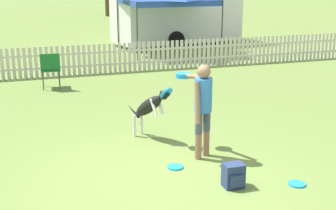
{
  "coord_description": "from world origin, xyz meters",
  "views": [
    {
      "loc": [
        -1.89,
        -6.02,
        2.93
      ],
      "look_at": [
        0.46,
        1.24,
        0.73
      ],
      "focal_mm": 50.0,
      "sensor_mm": 36.0,
      "label": 1
    }
  ],
  "objects_px": {
    "leaping_dog": "(150,106)",
    "folding_chair_center": "(50,67)",
    "frisbee_near_handler": "(297,184)",
    "equipment_trailer": "(177,9)",
    "handler_person": "(201,100)",
    "backpack_on_grass": "(233,176)",
    "frisbee_near_dog": "(175,167)"
  },
  "relations": [
    {
      "from": "leaping_dog",
      "to": "frisbee_near_dog",
      "type": "bearing_deg",
      "value": 62.49
    },
    {
      "from": "equipment_trailer",
      "to": "backpack_on_grass",
      "type": "bearing_deg",
      "value": -116.07
    },
    {
      "from": "leaping_dog",
      "to": "backpack_on_grass",
      "type": "height_order",
      "value": "leaping_dog"
    },
    {
      "from": "frisbee_near_handler",
      "to": "frisbee_near_dog",
      "type": "distance_m",
      "value": 1.82
    },
    {
      "from": "frisbee_near_dog",
      "to": "equipment_trailer",
      "type": "bearing_deg",
      "value": 70.88
    },
    {
      "from": "frisbee_near_dog",
      "to": "folding_chair_center",
      "type": "xyz_separation_m",
      "value": [
        -1.41,
        5.73,
        0.55
      ]
    },
    {
      "from": "handler_person",
      "to": "equipment_trailer",
      "type": "height_order",
      "value": "equipment_trailer"
    },
    {
      "from": "frisbee_near_handler",
      "to": "folding_chair_center",
      "type": "relative_size",
      "value": 0.27
    },
    {
      "from": "frisbee_near_handler",
      "to": "backpack_on_grass",
      "type": "distance_m",
      "value": 0.93
    },
    {
      "from": "handler_person",
      "to": "leaping_dog",
      "type": "bearing_deg",
      "value": 90.62
    },
    {
      "from": "folding_chair_center",
      "to": "equipment_trailer",
      "type": "height_order",
      "value": "equipment_trailer"
    },
    {
      "from": "leaping_dog",
      "to": "backpack_on_grass",
      "type": "bearing_deg",
      "value": 76.23
    },
    {
      "from": "frisbee_near_handler",
      "to": "equipment_trailer",
      "type": "xyz_separation_m",
      "value": [
        2.66,
        12.96,
        1.41
      ]
    },
    {
      "from": "handler_person",
      "to": "equipment_trailer",
      "type": "distance_m",
      "value": 12.09
    },
    {
      "from": "backpack_on_grass",
      "to": "equipment_trailer",
      "type": "bearing_deg",
      "value": 74.42
    },
    {
      "from": "backpack_on_grass",
      "to": "folding_chair_center",
      "type": "xyz_separation_m",
      "value": [
        -1.97,
        6.61,
        0.39
      ]
    },
    {
      "from": "frisbee_near_handler",
      "to": "folding_chair_center",
      "type": "height_order",
      "value": "folding_chair_center"
    },
    {
      "from": "backpack_on_grass",
      "to": "leaping_dog",
      "type": "bearing_deg",
      "value": 104.74
    },
    {
      "from": "handler_person",
      "to": "frisbee_near_handler",
      "type": "height_order",
      "value": "handler_person"
    },
    {
      "from": "frisbee_near_handler",
      "to": "folding_chair_center",
      "type": "xyz_separation_m",
      "value": [
        -2.86,
        6.83,
        0.55
      ]
    },
    {
      "from": "handler_person",
      "to": "frisbee_near_handler",
      "type": "relative_size",
      "value": 6.16
    },
    {
      "from": "handler_person",
      "to": "leaping_dog",
      "type": "relative_size",
      "value": 1.47
    },
    {
      "from": "frisbee_near_handler",
      "to": "equipment_trailer",
      "type": "relative_size",
      "value": 0.04
    },
    {
      "from": "leaping_dog",
      "to": "folding_chair_center",
      "type": "xyz_separation_m",
      "value": [
        -1.39,
        4.39,
        -0.06
      ]
    },
    {
      "from": "frisbee_near_handler",
      "to": "leaping_dog",
      "type": "bearing_deg",
      "value": 121.17
    },
    {
      "from": "leaping_dog",
      "to": "equipment_trailer",
      "type": "distance_m",
      "value": 11.34
    },
    {
      "from": "frisbee_near_handler",
      "to": "backpack_on_grass",
      "type": "relative_size",
      "value": 0.72
    },
    {
      "from": "frisbee_near_handler",
      "to": "folding_chair_center",
      "type": "distance_m",
      "value": 7.42
    },
    {
      "from": "backpack_on_grass",
      "to": "folding_chair_center",
      "type": "height_order",
      "value": "folding_chair_center"
    },
    {
      "from": "frisbee_near_dog",
      "to": "backpack_on_grass",
      "type": "height_order",
      "value": "backpack_on_grass"
    },
    {
      "from": "frisbee_near_dog",
      "to": "backpack_on_grass",
      "type": "distance_m",
      "value": 1.05
    },
    {
      "from": "handler_person",
      "to": "equipment_trailer",
      "type": "xyz_separation_m",
      "value": [
        3.57,
        11.54,
        0.47
      ]
    }
  ]
}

